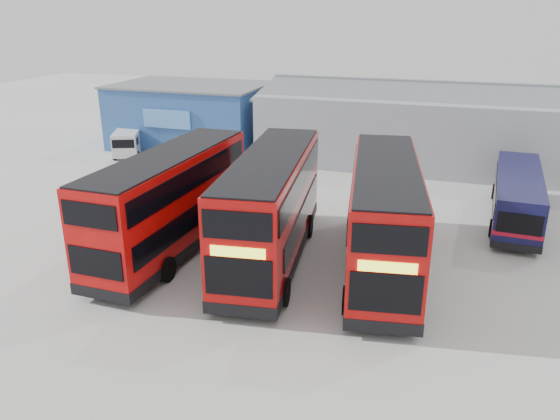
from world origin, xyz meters
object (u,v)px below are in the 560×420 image
object	(u,v)px
maintenance_shed	(469,127)
double_decker_centre	(271,209)
single_decker_blue	(517,198)
office_block	(191,115)
panel_van	(128,141)
double_decker_right	(383,219)
double_decker_left	(171,204)

from	to	relation	value
maintenance_shed	double_decker_centre	bearing A→B (deg)	-112.11
double_decker_centre	single_decker_blue	size ratio (longest dim) A/B	1.19
office_block	double_decker_centre	distance (m)	23.26
office_block	single_decker_blue	world-z (taller)	office_block
double_decker_centre	panel_van	world-z (taller)	double_decker_centre
maintenance_shed	office_block	bearing A→B (deg)	-174.79
maintenance_shed	double_decker_right	xyz separation A→B (m)	(-3.53, -20.54, -0.18)
maintenance_shed	double_decker_centre	xyz separation A→B (m)	(-8.52, -20.96, -0.15)
double_decker_left	panel_van	bearing A→B (deg)	-50.01
double_decker_left	double_decker_right	bearing A→B (deg)	-172.70
maintenance_shed	single_decker_blue	xyz separation A→B (m)	(2.57, -12.31, -1.27)
office_block	maintenance_shed	size ratio (longest dim) A/B	0.40
double_decker_centre	double_decker_right	bearing A→B (deg)	-2.48
office_block	double_decker_right	size ratio (longest dim) A/B	1.05
double_decker_left	double_decker_centre	xyz separation A→B (m)	(4.75, 0.59, 0.07)
double_decker_left	panel_van	distance (m)	19.49
office_block	panel_van	distance (m)	5.71
office_block	single_decker_blue	xyz separation A→B (m)	(24.57, -10.30, -1.24)
double_decker_centre	double_decker_right	xyz separation A→B (m)	(4.98, 0.42, -0.03)
double_decker_left	double_decker_centre	world-z (taller)	double_decker_centre
maintenance_shed	double_decker_right	distance (m)	20.84
maintenance_shed	panel_van	distance (m)	26.22
double_decker_left	double_decker_centre	bearing A→B (deg)	-171.58
double_decker_left	panel_van	xyz separation A→B (m)	(-12.13, 15.20, -1.27)
office_block	single_decker_blue	bearing A→B (deg)	-22.75
double_decker_centre	single_decker_blue	world-z (taller)	double_decker_centre
double_decker_centre	panel_van	bearing A→B (deg)	131.81
office_block	panel_van	size ratio (longest dim) A/B	2.51
double_decker_left	office_block	bearing A→B (deg)	-64.53
office_block	double_decker_centre	world-z (taller)	office_block
maintenance_shed	single_decker_blue	distance (m)	12.64
panel_van	double_decker_centre	bearing A→B (deg)	-64.38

